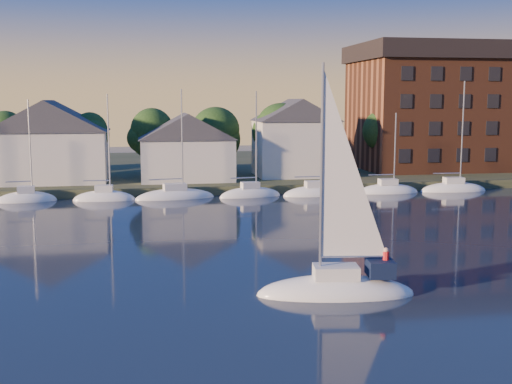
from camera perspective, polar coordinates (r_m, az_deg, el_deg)
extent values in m
cube|color=#353F25|center=(97.17, -3.32, 1.87)|extent=(160.00, 50.00, 2.00)
cube|color=brown|center=(74.55, -1.27, -0.03)|extent=(120.00, 3.00, 1.00)
cube|color=silver|center=(79.97, -17.76, 3.02)|extent=(13.00, 9.00, 6.00)
cube|color=silver|center=(78.44, -6.17, 2.91)|extent=(11.00, 8.00, 5.00)
cube|color=silver|center=(82.43, 3.50, 3.89)|extent=(10.00, 8.00, 7.00)
cube|color=brown|center=(97.09, 17.87, 6.52)|extent=(30.00, 16.00, 15.00)
cube|color=black|center=(97.29, 18.10, 11.64)|extent=(31.00, 17.00, 2.40)
cylinder|color=#342517|center=(85.63, -19.93, 2.40)|extent=(0.50, 0.50, 3.50)
sphere|color=#1A3613|center=(85.33, -20.07, 5.37)|extent=(5.40, 5.40, 5.40)
cylinder|color=#342517|center=(84.60, -14.58, 2.56)|extent=(0.50, 0.50, 3.50)
sphere|color=#1A3613|center=(84.30, -14.69, 5.57)|extent=(5.40, 5.40, 5.40)
cylinder|color=#342517|center=(84.33, -9.15, 2.70)|extent=(0.50, 0.50, 3.50)
sphere|color=#1A3613|center=(84.03, -9.22, 5.72)|extent=(5.40, 5.40, 5.40)
cylinder|color=#342517|center=(84.81, -3.74, 2.82)|extent=(0.50, 0.50, 3.50)
sphere|color=#1A3613|center=(84.51, -3.76, 5.82)|extent=(5.40, 5.40, 5.40)
cylinder|color=#342517|center=(86.03, 1.58, 2.91)|extent=(0.50, 0.50, 3.50)
sphere|color=#1A3613|center=(85.74, 1.59, 5.87)|extent=(5.40, 5.40, 5.40)
cylinder|color=#342517|center=(87.97, 6.69, 2.97)|extent=(0.50, 0.50, 3.50)
sphere|color=#1A3613|center=(87.69, 6.74, 5.87)|extent=(5.40, 5.40, 5.40)
cylinder|color=#342517|center=(90.58, 11.56, 3.01)|extent=(0.50, 0.50, 3.50)
sphere|color=#1A3613|center=(90.31, 11.64, 5.82)|extent=(5.40, 5.40, 5.40)
cylinder|color=#342517|center=(93.80, 16.12, 3.02)|extent=(0.50, 0.50, 3.50)
sphere|color=#1A3613|center=(93.53, 16.22, 5.74)|extent=(5.40, 5.40, 5.40)
cylinder|color=#342517|center=(97.57, 20.35, 3.02)|extent=(0.50, 0.50, 3.50)
sphere|color=#1A3613|center=(97.31, 20.48, 5.63)|extent=(5.40, 5.40, 5.40)
ellipsoid|color=white|center=(71.92, -20.15, -0.83)|extent=(7.50, 2.40, 2.20)
cube|color=silver|center=(71.74, -20.20, 0.19)|extent=(2.10, 1.32, 0.70)
cylinder|color=#A5A8AD|center=(71.15, -19.79, 3.92)|extent=(0.16, 0.16, 10.00)
cylinder|color=#A5A8AD|center=(71.79, -20.88, 0.85)|extent=(3.15, 0.12, 0.12)
ellipsoid|color=white|center=(70.92, -13.78, -0.69)|extent=(7.50, 2.40, 2.20)
cube|color=silver|center=(70.74, -13.82, 0.36)|extent=(2.10, 1.32, 0.70)
cylinder|color=#A5A8AD|center=(70.23, -13.33, 4.13)|extent=(0.16, 0.16, 10.00)
cylinder|color=#A5A8AD|center=(70.69, -14.51, 1.02)|extent=(3.15, 0.12, 0.12)
ellipsoid|color=white|center=(70.82, -7.31, -0.53)|extent=(7.50, 2.40, 2.20)
cube|color=silver|center=(70.64, -7.33, 0.51)|extent=(2.10, 1.32, 0.70)
cylinder|color=#A5A8AD|center=(70.21, -6.79, 4.29)|extent=(0.16, 0.16, 10.00)
cylinder|color=#A5A8AD|center=(70.50, -8.01, 1.18)|extent=(3.15, 0.12, 0.12)
ellipsoid|color=white|center=(71.62, -0.91, -0.37)|extent=(7.50, 2.40, 2.20)
cube|color=silver|center=(71.43, -0.91, 0.67)|extent=(2.10, 1.32, 0.70)
cylinder|color=#A5A8AD|center=(71.10, -0.32, 4.40)|extent=(0.16, 0.16, 10.00)
cylinder|color=#A5A8AD|center=(71.21, -1.57, 1.33)|extent=(3.15, 0.12, 0.12)
ellipsoid|color=white|center=(73.28, 5.28, -0.20)|extent=(7.50, 2.40, 2.20)
cube|color=silver|center=(73.11, 5.30, 0.80)|extent=(2.10, 1.32, 0.70)
cylinder|color=#A5A8AD|center=(72.86, 5.91, 4.44)|extent=(0.16, 0.16, 10.00)
cylinder|color=#A5A8AD|center=(72.79, 4.68, 1.45)|extent=(3.15, 0.12, 0.12)
ellipsoid|color=white|center=(75.76, 11.13, -0.05)|extent=(7.50, 2.40, 2.20)
cube|color=silver|center=(75.59, 11.16, 0.92)|extent=(2.10, 1.32, 0.70)
cylinder|color=#A5A8AD|center=(75.43, 11.79, 4.44)|extent=(0.16, 0.16, 10.00)
cylinder|color=#A5A8AD|center=(75.20, 10.59, 1.56)|extent=(3.15, 0.12, 0.12)
ellipsoid|color=white|center=(78.98, 16.56, 0.09)|extent=(7.50, 2.40, 2.20)
cube|color=silver|center=(78.81, 16.60, 1.03)|extent=(2.10, 1.32, 0.70)
cylinder|color=#A5A8AD|center=(78.74, 17.22, 4.40)|extent=(0.16, 0.16, 10.00)
cylinder|color=#A5A8AD|center=(78.35, 16.08, 1.64)|extent=(3.15, 0.12, 0.12)
ellipsoid|color=white|center=(35.95, 7.08, -9.06)|extent=(9.01, 3.99, 2.20)
cube|color=silver|center=(35.59, 7.12, -7.06)|extent=(2.63, 1.87, 0.70)
cylinder|color=#A5A8AD|center=(34.44, 5.85, 1.70)|extent=(0.16, 0.16, 11.61)
cylinder|color=#A5A8AD|center=(35.54, 8.67, -5.69)|extent=(3.64, 0.63, 0.12)
cube|color=black|center=(36.00, 10.98, -6.64)|extent=(1.62, 1.86, 0.90)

